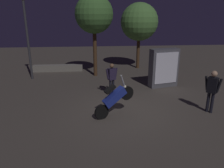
% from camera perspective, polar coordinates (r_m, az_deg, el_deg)
% --- Properties ---
extents(ground_plane, '(40.00, 40.00, 0.00)m').
position_cam_1_polar(ground_plane, '(8.76, 3.85, -7.47)').
color(ground_plane, '#4C443D').
extents(motorcycle_blue_foreground, '(1.58, 0.72, 1.63)m').
position_cam_1_polar(motorcycle_blue_foreground, '(8.09, 0.65, -3.89)').
color(motorcycle_blue_foreground, black).
rests_on(motorcycle_blue_foreground, ground_plane).
extents(motorcycle_pink_parked_left, '(0.78, 1.55, 1.11)m').
position_cam_1_polar(motorcycle_pink_parked_left, '(14.45, 15.81, 3.94)').
color(motorcycle_pink_parked_left, black).
rests_on(motorcycle_pink_parked_left, ground_plane).
extents(person_rider_beside, '(0.51, 0.56, 1.74)m').
position_cam_1_polar(person_rider_beside, '(9.21, 25.48, -0.96)').
color(person_rider_beside, black).
rests_on(person_rider_beside, ground_plane).
extents(person_bystander_far, '(0.64, 0.36, 1.57)m').
position_cam_1_polar(person_bystander_far, '(10.35, -0.06, 2.07)').
color(person_bystander_far, black).
rests_on(person_bystander_far, ground_plane).
extents(streetlamp_near, '(0.36, 0.36, 4.96)m').
position_cam_1_polar(streetlamp_near, '(13.66, -22.19, 14.10)').
color(streetlamp_near, '#38383D').
rests_on(streetlamp_near, ground_plane).
extents(tree_left_bg, '(2.67, 2.67, 4.70)m').
position_cam_1_polar(tree_left_bg, '(15.80, 7.38, 16.28)').
color(tree_left_bg, '#4C331E').
rests_on(tree_left_bg, ground_plane).
extents(tree_center_bg, '(2.34, 2.34, 5.05)m').
position_cam_1_polar(tree_center_bg, '(13.52, -4.88, 18.21)').
color(tree_center_bg, '#4C331E').
rests_on(tree_center_bg, ground_plane).
extents(kiosk_billboard, '(1.67, 0.86, 2.10)m').
position_cam_1_polar(kiosk_billboard, '(11.88, 13.84, 4.24)').
color(kiosk_billboard, '#595960').
rests_on(kiosk_billboard, ground_plane).
extents(planter_wall_low, '(3.45, 0.50, 0.45)m').
position_cam_1_polar(planter_wall_low, '(15.56, -14.37, 4.21)').
color(planter_wall_low, gray).
rests_on(planter_wall_low, ground_plane).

